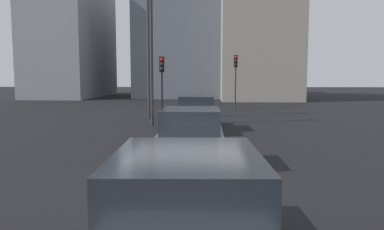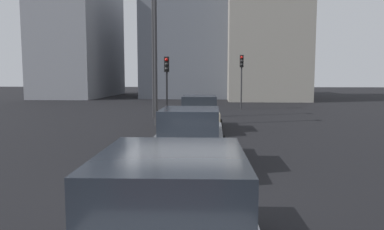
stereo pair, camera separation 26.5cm
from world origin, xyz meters
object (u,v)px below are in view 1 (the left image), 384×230
(car_beige_lead, at_px, (196,113))
(car_white_third, at_px, (187,222))
(car_grey_second, at_px, (191,138))
(street_lamp_far, at_px, (151,37))
(traffic_light_near_left, at_px, (236,70))
(street_lamp_kerbside, at_px, (148,34))
(traffic_light_near_right, at_px, (162,74))

(car_beige_lead, relative_size, car_white_third, 0.99)
(car_white_third, bearing_deg, car_grey_second, 0.11)
(car_beige_lead, xyz_separation_m, car_grey_second, (-7.03, -0.07, 0.01))
(street_lamp_far, bearing_deg, traffic_light_near_left, -26.37)
(street_lamp_kerbside, bearing_deg, car_grey_second, -165.62)
(car_white_third, xyz_separation_m, traffic_light_near_left, (23.77, -2.41, 2.14))
(car_grey_second, relative_size, car_white_third, 0.91)
(car_beige_lead, xyz_separation_m, street_lamp_kerbside, (4.49, 2.88, 4.15))
(traffic_light_near_left, bearing_deg, car_beige_lead, -9.42)
(car_white_third, relative_size, street_lamp_far, 0.62)
(traffic_light_near_right, bearing_deg, street_lamp_kerbside, -78.45)
(car_white_third, relative_size, traffic_light_near_right, 1.28)
(traffic_light_near_right, xyz_separation_m, street_lamp_far, (-3.61, 0.06, 1.77))
(car_grey_second, bearing_deg, car_beige_lead, 0.67)
(car_grey_second, relative_size, traffic_light_near_right, 1.16)
(car_white_third, relative_size, street_lamp_kerbside, 0.55)
(traffic_light_near_right, distance_m, street_lamp_kerbside, 2.42)
(traffic_light_near_left, bearing_deg, street_lamp_kerbside, -36.58)
(car_white_third, xyz_separation_m, street_lamp_kerbside, (17.37, 3.15, 4.13))
(traffic_light_near_right, height_order, street_lamp_far, street_lamp_far)
(car_grey_second, xyz_separation_m, street_lamp_kerbside, (11.52, 2.95, 4.14))
(traffic_light_near_right, relative_size, street_lamp_kerbside, 0.43)
(traffic_light_near_right, bearing_deg, car_beige_lead, 22.89)
(car_beige_lead, height_order, street_lamp_kerbside, street_lamp_kerbside)
(street_lamp_kerbside, xyz_separation_m, street_lamp_far, (-3.43, -0.69, -0.52))
(car_beige_lead, height_order, traffic_light_near_left, traffic_light_near_left)
(street_lamp_kerbside, height_order, street_lamp_far, street_lamp_kerbside)
(traffic_light_near_left, bearing_deg, car_white_third, -1.38)
(car_grey_second, distance_m, traffic_light_near_left, 18.24)
(car_grey_second, bearing_deg, street_lamp_kerbside, 14.47)
(car_white_third, bearing_deg, street_lamp_kerbside, 8.44)
(street_lamp_far, bearing_deg, traffic_light_near_right, -1.01)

